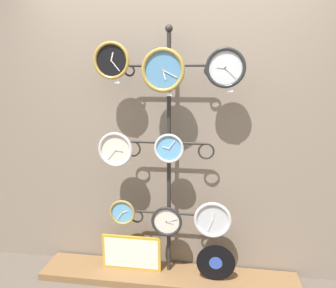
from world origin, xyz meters
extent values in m
cube|color=gray|center=(0.00, 0.57, 1.40)|extent=(4.40, 0.04, 2.80)
cube|color=brown|center=(0.00, 0.35, 0.03)|extent=(2.20, 0.36, 0.06)
cylinder|color=#282623|center=(0.00, 0.41, 0.01)|extent=(0.35, 0.35, 0.02)
cylinder|color=#282623|center=(0.00, 0.41, 1.03)|extent=(0.03, 0.03, 2.02)
sphere|color=#282623|center=(0.00, 0.41, 2.07)|extent=(0.06, 0.06, 0.06)
cylinder|color=#282623|center=(-0.16, 0.41, 1.80)|extent=(0.31, 0.02, 0.02)
torus|color=#282623|center=(-0.31, 0.41, 1.76)|extent=(0.09, 0.02, 0.09)
cylinder|color=#282623|center=(0.16, 0.41, 1.80)|extent=(0.31, 0.02, 0.02)
torus|color=#282623|center=(0.31, 0.41, 1.76)|extent=(0.09, 0.02, 0.09)
cylinder|color=#282623|center=(-0.15, 0.41, 1.19)|extent=(0.30, 0.02, 0.02)
torus|color=#282623|center=(-0.30, 0.41, 1.14)|extent=(0.13, 0.02, 0.13)
cylinder|color=#282623|center=(0.15, 0.41, 1.19)|extent=(0.30, 0.02, 0.02)
torus|color=#282623|center=(0.30, 0.41, 1.14)|extent=(0.13, 0.02, 0.13)
cylinder|color=#282623|center=(-0.14, 0.41, 0.59)|extent=(0.28, 0.02, 0.02)
torus|color=#282623|center=(-0.28, 0.41, 0.54)|extent=(0.12, 0.02, 0.12)
cylinder|color=#282623|center=(0.14, 0.41, 0.59)|extent=(0.28, 0.02, 0.02)
torus|color=#282623|center=(0.28, 0.41, 0.54)|extent=(0.12, 0.02, 0.12)
cylinder|color=black|center=(-0.43, 0.32, 1.84)|extent=(0.26, 0.02, 0.26)
torus|color=#A58438|center=(-0.43, 0.30, 1.84)|extent=(0.28, 0.03, 0.28)
cylinder|color=#A58438|center=(-0.43, 0.30, 1.84)|extent=(0.02, 0.01, 0.02)
cube|color=silver|center=(-0.42, 0.30, 1.87)|extent=(0.02, 0.00, 0.06)
cube|color=silver|center=(-0.39, 0.30, 1.80)|extent=(0.07, 0.00, 0.08)
cylinder|color=#4C84B2|center=(-0.03, 0.32, 1.77)|extent=(0.30, 0.02, 0.30)
torus|color=#A58438|center=(-0.03, 0.30, 1.77)|extent=(0.33, 0.03, 0.33)
cylinder|color=#A58438|center=(-0.03, 0.30, 1.77)|extent=(0.02, 0.01, 0.02)
cube|color=silver|center=(-0.02, 0.30, 1.73)|extent=(0.03, 0.00, 0.07)
cube|color=silver|center=(0.02, 0.30, 1.74)|extent=(0.11, 0.00, 0.06)
cylinder|color=silver|center=(0.43, 0.33, 1.78)|extent=(0.27, 0.02, 0.27)
torus|color=#262628|center=(0.43, 0.32, 1.78)|extent=(0.29, 0.03, 0.29)
cylinder|color=#262628|center=(0.43, 0.32, 1.78)|extent=(0.02, 0.01, 0.02)
cube|color=silver|center=(0.40, 0.32, 1.78)|extent=(0.06, 0.00, 0.02)
cube|color=silver|center=(0.47, 0.31, 1.75)|extent=(0.08, 0.00, 0.08)
cylinder|color=silver|center=(-0.42, 0.31, 1.15)|extent=(0.26, 0.02, 0.26)
torus|color=silver|center=(-0.42, 0.30, 1.15)|extent=(0.28, 0.03, 0.28)
cylinder|color=silver|center=(-0.42, 0.30, 1.15)|extent=(0.02, 0.01, 0.02)
cube|color=silver|center=(-0.39, 0.30, 1.14)|extent=(0.06, 0.00, 0.02)
cube|color=silver|center=(-0.45, 0.30, 1.11)|extent=(0.07, 0.00, 0.08)
cylinder|color=#60A8DB|center=(0.02, 0.32, 1.17)|extent=(0.21, 0.02, 0.21)
torus|color=silver|center=(0.02, 0.30, 1.17)|extent=(0.23, 0.02, 0.23)
cylinder|color=silver|center=(0.02, 0.30, 1.17)|extent=(0.01, 0.01, 0.01)
cube|color=silver|center=(-0.01, 0.30, 1.18)|extent=(0.05, 0.00, 0.02)
cube|color=silver|center=(0.04, 0.30, 1.20)|extent=(0.06, 0.00, 0.07)
cylinder|color=#60A8DB|center=(-0.38, 0.33, 0.61)|extent=(0.20, 0.02, 0.20)
torus|color=#A58438|center=(-0.38, 0.32, 0.61)|extent=(0.22, 0.02, 0.22)
cylinder|color=#A58438|center=(-0.38, 0.32, 0.61)|extent=(0.01, 0.01, 0.01)
cube|color=silver|center=(-0.36, 0.32, 0.62)|extent=(0.05, 0.00, 0.03)
cube|color=silver|center=(-0.40, 0.31, 0.57)|extent=(0.05, 0.00, 0.07)
cylinder|color=silver|center=(-0.01, 0.34, 0.55)|extent=(0.23, 0.02, 0.23)
torus|color=#262628|center=(-0.01, 0.32, 0.55)|extent=(0.26, 0.02, 0.26)
cylinder|color=#262628|center=(-0.01, 0.32, 0.55)|extent=(0.01, 0.01, 0.01)
cube|color=silver|center=(0.02, 0.32, 0.54)|extent=(0.06, 0.00, 0.02)
cube|color=silver|center=(0.04, 0.32, 0.57)|extent=(0.09, 0.00, 0.04)
cylinder|color=silver|center=(0.37, 0.34, 0.59)|extent=(0.28, 0.02, 0.28)
torus|color=silver|center=(0.37, 0.32, 0.59)|extent=(0.30, 0.03, 0.30)
cylinder|color=silver|center=(0.37, 0.32, 0.59)|extent=(0.02, 0.01, 0.02)
cube|color=silver|center=(0.37, 0.32, 0.62)|extent=(0.02, 0.00, 0.07)
cube|color=silver|center=(0.35, 0.32, 0.54)|extent=(0.04, 0.00, 0.10)
cylinder|color=black|center=(0.40, 0.31, 0.22)|extent=(0.32, 0.01, 0.32)
cylinder|color=#334FB2|center=(0.40, 0.31, 0.22)|extent=(0.11, 0.00, 0.11)
cube|color=gold|center=(-0.32, 0.36, 0.22)|extent=(0.52, 0.02, 0.31)
cube|color=white|center=(-0.32, 0.35, 0.22)|extent=(0.47, 0.00, 0.27)
cube|color=white|center=(-0.39, 0.31, 1.68)|extent=(0.04, 0.00, 0.03)
cube|color=white|center=(0.02, 0.31, 1.59)|extent=(0.04, 0.00, 0.03)
cube|color=white|center=(0.47, 0.32, 1.62)|extent=(0.04, 0.00, 0.03)
camera|label=1|loc=(0.38, -2.15, 1.72)|focal=35.00mm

